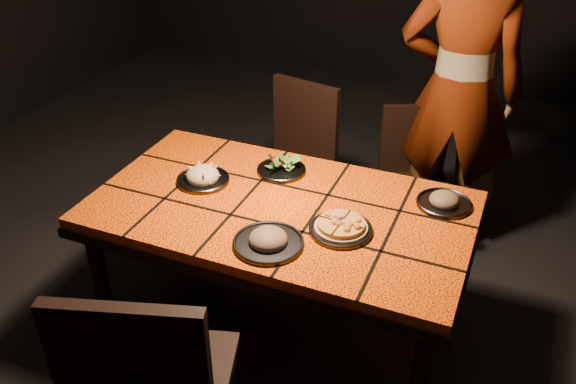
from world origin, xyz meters
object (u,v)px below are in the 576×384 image
at_px(diner, 459,92).
at_px(plate_pizza, 341,228).
at_px(dining_table, 280,220).
at_px(plate_pasta, 203,177).
at_px(chair_far_left, 295,153).
at_px(chair_far_right, 414,170).

distance_m(diner, plate_pizza, 1.25).
bearing_deg(dining_table, plate_pasta, 174.03).
bearing_deg(plate_pizza, diner, 78.85).
relative_size(chair_far_left, diner, 0.50).
xyz_separation_m(dining_table, chair_far_left, (-0.27, 0.84, -0.14)).
xyz_separation_m(chair_far_right, plate_pasta, (-0.78, -0.97, 0.30)).
distance_m(diner, plate_pasta, 1.44).
bearing_deg(dining_table, chair_far_right, 69.51).
distance_m(chair_far_right, plate_pasta, 1.28).
xyz_separation_m(dining_table, diner, (0.54, 1.13, 0.24)).
distance_m(dining_table, chair_far_right, 1.10).
bearing_deg(plate_pasta, plate_pizza, -10.26).
distance_m(chair_far_right, diner, 0.49).
bearing_deg(chair_far_left, dining_table, -60.86).
xyz_separation_m(dining_table, chair_far_right, (0.38, 1.01, -0.20)).
height_order(dining_table, plate_pizza, plate_pizza).
relative_size(diner, plate_pizza, 7.18).
xyz_separation_m(chair_far_left, diner, (0.81, 0.29, 0.39)).
height_order(dining_table, chair_far_right, chair_far_right).
height_order(chair_far_right, plate_pasta, chair_far_right).
bearing_deg(dining_table, diner, 64.54).
distance_m(dining_table, chair_far_left, 0.90).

